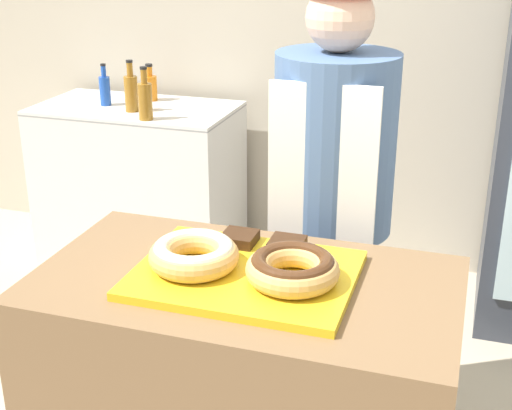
% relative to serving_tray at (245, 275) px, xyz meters
% --- Properties ---
extents(wall_back, '(8.00, 0.06, 2.70)m').
position_rel_serving_tray_xyz_m(wall_back, '(0.00, 2.13, 0.43)').
color(wall_back, '#BCB29E').
rests_on(wall_back, ground_plane).
extents(serving_tray, '(0.60, 0.46, 0.02)m').
position_rel_serving_tray_xyz_m(serving_tray, '(0.00, 0.00, 0.00)').
color(serving_tray, yellow).
rests_on(serving_tray, display_counter).
extents(donut_light_glaze, '(0.25, 0.25, 0.08)m').
position_rel_serving_tray_xyz_m(donut_light_glaze, '(-0.14, -0.02, 0.05)').
color(donut_light_glaze, tan).
rests_on(donut_light_glaze, serving_tray).
extents(donut_chocolate_glaze, '(0.25, 0.25, 0.08)m').
position_rel_serving_tray_xyz_m(donut_chocolate_glaze, '(0.14, -0.02, 0.05)').
color(donut_chocolate_glaze, tan).
rests_on(donut_chocolate_glaze, serving_tray).
extents(brownie_back_left, '(0.10, 0.10, 0.03)m').
position_rel_serving_tray_xyz_m(brownie_back_left, '(-0.07, 0.17, 0.03)').
color(brownie_back_left, '#382111').
rests_on(brownie_back_left, serving_tray).
extents(brownie_back_right, '(0.10, 0.10, 0.03)m').
position_rel_serving_tray_xyz_m(brownie_back_right, '(0.07, 0.17, 0.03)').
color(brownie_back_right, '#382111').
rests_on(brownie_back_right, serving_tray).
extents(baker_person, '(0.41, 0.41, 1.69)m').
position_rel_serving_tray_xyz_m(baker_person, '(0.11, 0.62, -0.04)').
color(baker_person, '#4C4C51').
rests_on(baker_person, ground_plane).
extents(chest_freezer, '(1.07, 0.60, 0.89)m').
position_rel_serving_tray_xyz_m(chest_freezer, '(-1.21, 1.73, -0.47)').
color(chest_freezer, silver).
rests_on(chest_freezer, ground_plane).
extents(bottle_amber, '(0.07, 0.07, 0.27)m').
position_rel_serving_tray_xyz_m(bottle_amber, '(-1.03, 1.50, 0.08)').
color(bottle_amber, '#99661E').
rests_on(bottle_amber, chest_freezer).
extents(bottle_amber_b, '(0.07, 0.07, 0.27)m').
position_rel_serving_tray_xyz_m(bottle_amber_b, '(-1.17, 1.63, 0.08)').
color(bottle_amber_b, '#99661E').
rests_on(bottle_amber_b, chest_freezer).
extents(bottle_orange, '(0.08, 0.08, 0.20)m').
position_rel_serving_tray_xyz_m(bottle_orange, '(-1.19, 1.88, 0.05)').
color(bottle_orange, orange).
rests_on(bottle_orange, chest_freezer).
extents(bottle_blue, '(0.06, 0.06, 0.22)m').
position_rel_serving_tray_xyz_m(bottle_blue, '(-1.37, 1.71, 0.06)').
color(bottle_blue, '#1E4CB2').
rests_on(bottle_blue, chest_freezer).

